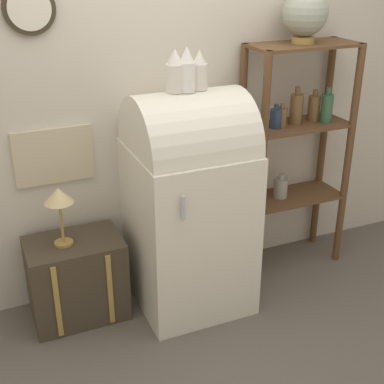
% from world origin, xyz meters
% --- Properties ---
extents(ground_plane, '(12.00, 12.00, 0.00)m').
position_xyz_m(ground_plane, '(0.00, 0.00, 0.00)').
color(ground_plane, '#60564C').
extents(wall_back, '(7.00, 0.09, 2.70)m').
position_xyz_m(wall_back, '(-0.00, 0.57, 1.35)').
color(wall_back, beige).
rests_on(wall_back, ground_plane).
extents(refrigerator, '(0.67, 0.71, 1.38)m').
position_xyz_m(refrigerator, '(-0.00, 0.21, 0.71)').
color(refrigerator, silver).
rests_on(refrigerator, ground_plane).
extents(suitcase_trunk, '(0.56, 0.39, 0.52)m').
position_xyz_m(suitcase_trunk, '(-0.70, 0.32, 0.26)').
color(suitcase_trunk, '#423828').
rests_on(suitcase_trunk, ground_plane).
extents(shelf_unit, '(0.73, 0.34, 1.56)m').
position_xyz_m(shelf_unit, '(0.85, 0.36, 0.92)').
color(shelf_unit, brown).
rests_on(shelf_unit, ground_plane).
extents(globe, '(0.28, 0.28, 0.32)m').
position_xyz_m(globe, '(0.84, 0.37, 1.74)').
color(globe, '#AD8942').
rests_on(globe, shelf_unit).
extents(vase_left, '(0.11, 0.11, 0.23)m').
position_xyz_m(vase_left, '(-0.07, 0.22, 1.49)').
color(vase_left, silver).
rests_on(vase_left, refrigerator).
extents(vase_center, '(0.09, 0.09, 0.25)m').
position_xyz_m(vase_center, '(-0.01, 0.21, 1.49)').
color(vase_center, white).
rests_on(vase_center, refrigerator).
extents(vase_right, '(0.09, 0.09, 0.22)m').
position_xyz_m(vase_right, '(0.07, 0.22, 1.48)').
color(vase_right, silver).
rests_on(vase_right, refrigerator).
extents(desk_lamp, '(0.17, 0.17, 0.36)m').
position_xyz_m(desk_lamp, '(-0.75, 0.31, 0.81)').
color(desk_lamp, '#AD8942').
rests_on(desk_lamp, suitcase_trunk).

